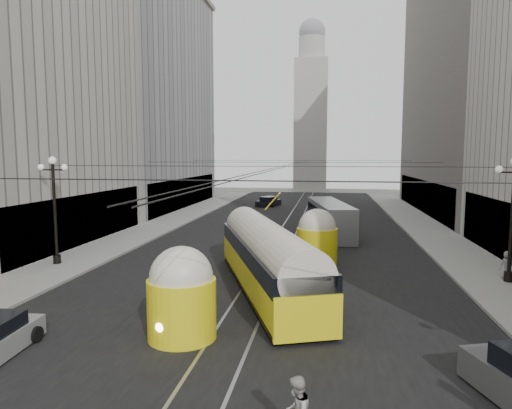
% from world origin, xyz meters
% --- Properties ---
extents(road, '(20.00, 85.00, 0.02)m').
position_xyz_m(road, '(0.00, 32.50, 0.00)').
color(road, black).
rests_on(road, ground).
extents(sidewalk_left, '(4.00, 72.00, 0.15)m').
position_xyz_m(sidewalk_left, '(-12.00, 36.00, 0.07)').
color(sidewalk_left, gray).
rests_on(sidewalk_left, ground).
extents(sidewalk_right, '(4.00, 72.00, 0.15)m').
position_xyz_m(sidewalk_right, '(12.00, 36.00, 0.07)').
color(sidewalk_right, gray).
rests_on(sidewalk_right, ground).
extents(rail_left, '(0.12, 85.00, 0.04)m').
position_xyz_m(rail_left, '(-0.75, 32.50, 0.00)').
color(rail_left, gray).
rests_on(rail_left, ground).
extents(rail_right, '(0.12, 85.00, 0.04)m').
position_xyz_m(rail_right, '(0.75, 32.50, 0.00)').
color(rail_right, gray).
rests_on(rail_right, ground).
extents(building_left_mid, '(12.60, 20.60, 34.60)m').
position_xyz_m(building_left_mid, '(-20.00, 24.00, 17.31)').
color(building_left_mid, '#B7B2A8').
rests_on(building_left_mid, ground).
extents(building_left_far, '(12.60, 28.60, 28.60)m').
position_xyz_m(building_left_far, '(-19.99, 48.00, 14.31)').
color(building_left_far, '#999999').
rests_on(building_left_far, ground).
extents(building_right_far, '(12.60, 32.60, 32.60)m').
position_xyz_m(building_right_far, '(20.00, 48.00, 16.31)').
color(building_right_far, '#514C47').
rests_on(building_right_far, ground).
extents(distant_tower, '(6.00, 6.00, 31.36)m').
position_xyz_m(distant_tower, '(0.00, 80.00, 14.97)').
color(distant_tower, '#B2AFA8').
rests_on(distant_tower, ground).
extents(lamppost_left_mid, '(1.86, 0.44, 6.37)m').
position_xyz_m(lamppost_left_mid, '(-12.60, 18.00, 3.74)').
color(lamppost_left_mid, black).
rests_on(lamppost_left_mid, sidewalk_left).
extents(lamppost_right_mid, '(1.86, 0.44, 6.37)m').
position_xyz_m(lamppost_right_mid, '(12.60, 18.00, 3.74)').
color(lamppost_right_mid, black).
rests_on(lamppost_right_mid, sidewalk_right).
extents(catenary, '(25.00, 72.00, 0.23)m').
position_xyz_m(catenary, '(0.12, 31.49, 5.88)').
color(catenary, black).
rests_on(catenary, ground).
extents(streetcar, '(7.00, 14.81, 3.42)m').
position_xyz_m(streetcar, '(0.50, 14.88, 1.67)').
color(streetcar, yellow).
rests_on(streetcar, ground).
extents(city_bus, '(4.11, 11.01, 2.72)m').
position_xyz_m(city_bus, '(3.55, 31.43, 1.49)').
color(city_bus, gray).
rests_on(city_bus, ground).
extents(sedan_white_far, '(3.41, 5.17, 1.51)m').
position_xyz_m(sedan_white_far, '(3.72, 40.81, 0.69)').
color(sedan_white_far, white).
rests_on(sedan_white_far, ground).
extents(sedan_dark_far, '(3.07, 4.29, 1.25)m').
position_xyz_m(sedan_dark_far, '(-4.26, 51.97, 0.57)').
color(sedan_dark_far, black).
rests_on(sedan_dark_far, ground).
extents(pedestrian_sidewalk_right, '(0.77, 0.51, 1.50)m').
position_xyz_m(pedestrian_sidewalk_right, '(12.65, 18.40, 0.90)').
color(pedestrian_sidewalk_right, slate).
rests_on(pedestrian_sidewalk_right, sidewalk_right).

